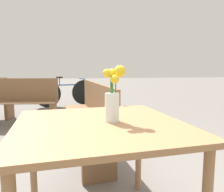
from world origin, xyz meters
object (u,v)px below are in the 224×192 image
object	(u,v)px
flower_vase	(113,98)
bench_middle	(91,114)
table_front	(100,136)
bench_near	(15,101)
bicycle	(67,93)

from	to	relation	value
flower_vase	bench_middle	world-z (taller)	flower_vase
bench_middle	table_front	bearing A→B (deg)	-91.78
bench_near	bicycle	bearing A→B (deg)	67.19
flower_vase	bench_near	distance (m)	3.10
table_front	bicycle	xyz separation A→B (m)	(-0.37, 4.78, -0.27)
bench_near	bicycle	world-z (taller)	bench_near
table_front	flower_vase	world-z (taller)	flower_vase
bench_near	table_front	bearing A→B (deg)	-66.93
flower_vase	bench_near	bearing A→B (deg)	114.56
bench_middle	bicycle	bearing A→B (deg)	96.95
table_front	bench_near	distance (m)	3.06
flower_vase	bicycle	world-z (taller)	flower_vase
flower_vase	bench_near	size ratio (longest dim) A/B	0.22
table_front	bench_near	bearing A→B (deg)	113.07
bench_near	bench_middle	bearing A→B (deg)	-48.35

